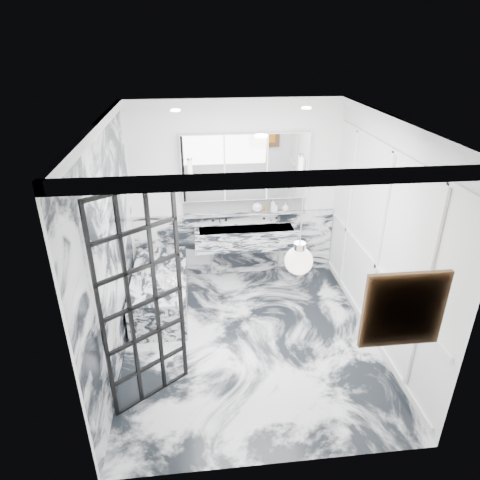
{
  "coord_description": "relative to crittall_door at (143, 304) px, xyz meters",
  "views": [
    {
      "loc": [
        -0.62,
        -4.41,
        3.62
      ],
      "look_at": [
        -0.07,
        0.5,
        1.21
      ],
      "focal_mm": 32.0,
      "sensor_mm": 36.0,
      "label": 1
    }
  ],
  "objects": [
    {
      "name": "flower_vase",
      "position": [
        0.21,
        1.11,
        -0.58
      ],
      "size": [
        0.08,
        0.08,
        0.12
      ],
      "primitive_type": "cylinder",
      "color": "silver",
      "rests_on": "bathtub"
    },
    {
      "name": "soap_bottle_b",
      "position": [
        1.79,
        2.5,
        -0.03
      ],
      "size": [
        0.08,
        0.08,
        0.16
      ],
      "primitive_type": "imported",
      "rotation": [
        0.0,
        0.0,
        0.2
      ],
      "color": "#4C4C51",
      "rests_on": "ledge"
    },
    {
      "name": "wall_right",
      "position": [
        2.78,
        0.79,
        0.21
      ],
      "size": [
        0.0,
        3.6,
        3.6
      ],
      "primitive_type": "plane",
      "rotation": [
        1.57,
        0.0,
        -1.57
      ],
      "color": "white",
      "rests_on": "floor"
    },
    {
      "name": "subway_tile",
      "position": [
        1.33,
        2.58,
        0.01
      ],
      "size": [
        1.9,
        0.03,
        0.23
      ],
      "primitive_type": "cube",
      "color": "white",
      "rests_on": "wall_back"
    },
    {
      "name": "floor",
      "position": [
        1.18,
        0.79,
        -1.19
      ],
      "size": [
        3.6,
        3.6,
        0.0
      ],
      "primitive_type": "plane",
      "color": "silver",
      "rests_on": "ground"
    },
    {
      "name": "wall_front",
      "position": [
        1.18,
        -1.01,
        0.21
      ],
      "size": [
        3.6,
        0.0,
        3.6
      ],
      "primitive_type": "plane",
      "rotation": [
        -1.57,
        0.0,
        0.0
      ],
      "color": "white",
      "rests_on": "floor"
    },
    {
      "name": "marble_clad_left",
      "position": [
        -0.4,
        0.79,
        0.15
      ],
      "size": [
        0.02,
        3.56,
        2.68
      ],
      "primitive_type": "cube",
      "color": "silver",
      "rests_on": "floor"
    },
    {
      "name": "sconce_left",
      "position": [
        0.51,
        2.42,
        0.59
      ],
      "size": [
        0.07,
        0.07,
        0.4
      ],
      "primitive_type": "cylinder",
      "color": "white",
      "rests_on": "mirror_cabinet"
    },
    {
      "name": "trough_sink",
      "position": [
        1.33,
        2.35,
        -0.46
      ],
      "size": [
        1.6,
        0.45,
        0.3
      ],
      "primitive_type": "cube",
      "color": "silver",
      "rests_on": "wall_back"
    },
    {
      "name": "bathtub",
      "position": [
        0.01,
        1.69,
        -0.92
      ],
      "size": [
        0.75,
        1.65,
        0.55
      ],
      "primitive_type": "cube",
      "color": "silver",
      "rests_on": "floor"
    },
    {
      "name": "crittall_door",
      "position": [
        0.0,
        0.0,
        0.0
      ],
      "size": [
        0.74,
        0.54,
        2.39
      ],
      "primitive_type": null,
      "rotation": [
        0.0,
        0.0,
        0.62
      ],
      "color": "black",
      "rests_on": "floor"
    },
    {
      "name": "sconce_right",
      "position": [
        2.15,
        2.42,
        0.59
      ],
      "size": [
        0.07,
        0.07,
        0.4
      ],
      "primitive_type": "cylinder",
      "color": "white",
      "rests_on": "mirror_cabinet"
    },
    {
      "name": "artwork",
      "position": [
        2.18,
        -0.97,
        0.43
      ],
      "size": [
        0.58,
        0.06,
        0.58
      ],
      "primitive_type": "cube",
      "color": "orange",
      "rests_on": "wall_front"
    },
    {
      "name": "panel_molding",
      "position": [
        2.76,
        0.79,
        0.11
      ],
      "size": [
        0.03,
        3.4,
        2.3
      ],
      "primitive_type": "cube",
      "color": "white",
      "rests_on": "floor"
    },
    {
      "name": "soap_bottle_c",
      "position": [
        1.97,
        2.5,
        -0.03
      ],
      "size": [
        0.13,
        0.13,
        0.14
      ],
      "primitive_type": "imported",
      "rotation": [
        0.0,
        0.0,
        0.2
      ],
      "color": "silver",
      "rests_on": "ledge"
    },
    {
      "name": "wall_left",
      "position": [
        -0.42,
        0.79,
        0.21
      ],
      "size": [
        0.0,
        3.6,
        3.6
      ],
      "primitive_type": "plane",
      "rotation": [
        1.57,
        0.0,
        1.57
      ],
      "color": "white",
      "rests_on": "floor"
    },
    {
      "name": "wall_back",
      "position": [
        1.18,
        2.59,
        0.21
      ],
      "size": [
        3.6,
        0.0,
        3.6
      ],
      "primitive_type": "plane",
      "rotation": [
        1.57,
        0.0,
        0.0
      ],
      "color": "white",
      "rests_on": "floor"
    },
    {
      "name": "amber_bottle",
      "position": [
        1.66,
        2.5,
        -0.05
      ],
      "size": [
        0.04,
        0.04,
        0.1
      ],
      "primitive_type": "cylinder",
      "color": "#8C5919",
      "rests_on": "ledge"
    },
    {
      "name": "ledge",
      "position": [
        1.33,
        2.51,
        -0.12
      ],
      "size": [
        1.9,
        0.14,
        0.04
      ],
      "primitive_type": "cube",
      "color": "silver",
      "rests_on": "wall_back"
    },
    {
      "name": "marble_clad_back",
      "position": [
        1.18,
        2.57,
        -0.67
      ],
      "size": [
        3.18,
        0.05,
        1.05
      ],
      "primitive_type": "cube",
      "color": "silver",
      "rests_on": "floor"
    },
    {
      "name": "face_pot",
      "position": [
        1.52,
        2.5,
        -0.03
      ],
      "size": [
        0.16,
        0.16,
        0.16
      ],
      "primitive_type": "sphere",
      "color": "white",
      "rests_on": "ledge"
    },
    {
      "name": "pendant_light",
      "position": [
        1.41,
        -0.52,
        0.68
      ],
      "size": [
        0.24,
        0.24,
        0.24
      ],
      "primitive_type": "sphere",
      "color": "white",
      "rests_on": "ceiling"
    },
    {
      "name": "soap_bottle_a",
      "position": [
        1.77,
        2.5,
        -0.0
      ],
      "size": [
        0.1,
        0.1,
        0.21
      ],
      "primitive_type": "imported",
      "rotation": [
        0.0,
        0.0,
        -0.23
      ],
      "color": "#8C5919",
      "rests_on": "ledge"
    },
    {
      "name": "mirror_cabinet",
      "position": [
        1.33,
        2.52,
        0.63
      ],
      "size": [
        1.9,
        0.16,
        1.0
      ],
      "primitive_type": "cube",
      "color": "white",
      "rests_on": "wall_back"
    },
    {
      "name": "ceiling",
      "position": [
        1.18,
        0.79,
        1.61
      ],
      "size": [
        3.6,
        3.6,
        0.0
      ],
      "primitive_type": "plane",
      "rotation": [
        3.14,
        0.0,
        0.0
      ],
      "color": "white",
      "rests_on": "wall_back"
    }
  ]
}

